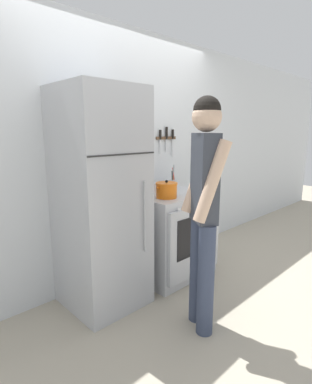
# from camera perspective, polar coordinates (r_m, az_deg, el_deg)

# --- Properties ---
(ground_plane) EXTENTS (14.00, 14.00, 0.00)m
(ground_plane) POSITION_cam_1_polar(r_m,az_deg,el_deg) (3.49, -5.34, -14.57)
(ground_plane) COLOR #B2A893
(wall_back) EXTENTS (10.00, 0.06, 2.55)m
(wall_back) POSITION_cam_1_polar(r_m,az_deg,el_deg) (3.17, -6.11, 6.79)
(wall_back) COLOR silver
(wall_back) RESTS_ON ground_plane
(refrigerator) EXTENTS (0.64, 0.69, 1.89)m
(refrigerator) POSITION_cam_1_polar(r_m,az_deg,el_deg) (2.62, -10.46, -1.65)
(refrigerator) COLOR #B7BABF
(refrigerator) RESTS_ON ground_plane
(stove_range) EXTENTS (0.81, 0.73, 0.90)m
(stove_range) POSITION_cam_1_polar(r_m,az_deg,el_deg) (3.25, 2.82, -7.83)
(stove_range) COLOR silver
(stove_range) RESTS_ON ground_plane
(dutch_oven_pot) EXTENTS (0.26, 0.21, 0.18)m
(dutch_oven_pot) POSITION_cam_1_polar(r_m,az_deg,el_deg) (2.91, 2.02, 0.38)
(dutch_oven_pot) COLOR orange
(dutch_oven_pot) RESTS_ON stove_range
(tea_kettle) EXTENTS (0.21, 0.17, 0.23)m
(tea_kettle) POSITION_cam_1_polar(r_m,az_deg,el_deg) (3.12, -1.42, 1.00)
(tea_kettle) COLOR silver
(tea_kettle) RESTS_ON stove_range
(utensil_jar) EXTENTS (0.09, 0.09, 0.28)m
(utensil_jar) POSITION_cam_1_polar(r_m,az_deg,el_deg) (3.38, 3.18, 1.72)
(utensil_jar) COLOR #B7BABF
(utensil_jar) RESTS_ON stove_range
(person) EXTENTS (0.41, 0.44, 1.78)m
(person) POSITION_cam_1_polar(r_m,az_deg,el_deg) (2.24, 9.12, -2.11)
(person) COLOR #38425B
(person) RESTS_ON ground_plane
(wall_knife_strip) EXTENTS (0.31, 0.03, 0.35)m
(wall_knife_strip) POSITION_cam_1_polar(r_m,az_deg,el_deg) (3.52, 1.99, 10.35)
(wall_knife_strip) COLOR brown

